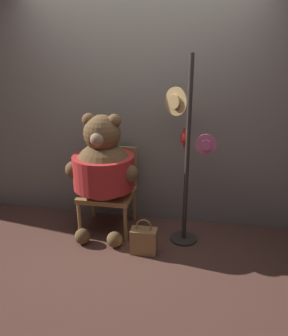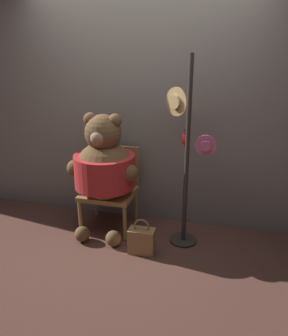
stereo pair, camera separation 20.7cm
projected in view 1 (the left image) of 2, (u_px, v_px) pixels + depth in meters
ground_plane at (134, 239)px, 3.47m from camera, size 14.00×14.00×0.00m
wall_back at (143, 111)px, 3.57m from camera, size 8.00×0.10×2.52m
chair at (109, 185)px, 3.61m from camera, size 0.56×0.51×0.89m
teddy_bear at (103, 168)px, 3.37m from camera, size 0.77×0.68×1.31m
hat_display_rack at (186, 155)px, 3.19m from camera, size 0.52×0.38×1.87m
handbag_on_ground at (144, 240)px, 3.20m from camera, size 0.25×0.14×0.37m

